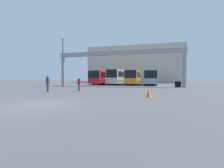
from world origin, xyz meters
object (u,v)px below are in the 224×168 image
bus_slot_3 (151,77)px  tire_stack (178,84)px  pedestrian_mid_left (48,83)px  traffic_cone (149,93)px  lamp_post (63,60)px  bus_slot_0 (103,77)px  bus_slot_1 (117,76)px  pedestrian_near_left (79,84)px  bus_slot_2 (134,77)px

bus_slot_3 → tire_stack: size_ratio=11.22×
pedestrian_mid_left → traffic_cone: size_ratio=3.02×
lamp_post → pedestrian_mid_left: bearing=-67.6°
pedestrian_mid_left → lamp_post: lamp_post is taller
bus_slot_0 → pedestrian_mid_left: (0.83, -21.22, -0.85)m
traffic_cone → bus_slot_0: bearing=116.5°
bus_slot_1 → pedestrian_mid_left: bearing=-98.2°
bus_slot_0 → bus_slot_3: (11.39, -0.21, -0.03)m
pedestrian_near_left → lamp_post: size_ratio=0.19×
bus_slot_1 → pedestrian_mid_left: size_ratio=6.19×
bus_slot_1 → pedestrian_mid_left: 20.83m
pedestrian_mid_left → tire_stack: bearing=-110.0°
pedestrian_mid_left → lamp_post: size_ratio=0.21×
pedestrian_mid_left → traffic_cone: 10.78m
traffic_cone → bus_slot_2: bearing=99.9°
bus_slot_0 → traffic_cone: 25.72m
bus_slot_3 → pedestrian_mid_left: size_ratio=6.65×
bus_slot_3 → bus_slot_0: bearing=178.9°
bus_slot_2 → bus_slot_3: 3.85m
bus_slot_1 → bus_slot_3: size_ratio=0.93×
bus_slot_2 → pedestrian_mid_left: size_ratio=5.96×
pedestrian_mid_left → pedestrian_near_left: bearing=-122.9°
bus_slot_3 → traffic_cone: bearing=-89.9°
bus_slot_3 → pedestrian_near_left: 20.91m
traffic_cone → tire_stack: 15.57m
bus_slot_3 → pedestrian_near_left: bearing=-111.5°
bus_slot_0 → bus_slot_3: bearing=-1.1°
pedestrian_near_left → tire_stack: 16.78m
pedestrian_near_left → bus_slot_2: bearing=-43.8°
bus_slot_1 → bus_slot_3: bus_slot_1 is taller
pedestrian_near_left → lamp_post: 9.66m
pedestrian_mid_left → tire_stack: pedestrian_mid_left is taller
bus_slot_1 → traffic_cone: size_ratio=18.67×
bus_slot_2 → pedestrian_near_left: bearing=-101.6°
bus_slot_0 → lamp_post: lamp_post is taller
traffic_cone → lamp_post: (-13.92, 9.77, 4.22)m
bus_slot_0 → bus_slot_2: 7.64m
traffic_cone → lamp_post: lamp_post is taller
bus_slot_3 → lamp_post: lamp_post is taller
bus_slot_0 → pedestrian_near_left: 20.02m
bus_slot_0 → bus_slot_2: bus_slot_2 is taller
bus_slot_1 → pedestrian_mid_left: bus_slot_1 is taller
bus_slot_3 → pedestrian_near_left: size_ratio=7.25×
bus_slot_2 → lamp_post: 16.19m
traffic_cone → tire_stack: bearing=73.6°
pedestrian_near_left → tire_stack: bearing=-78.5°
pedestrian_near_left → traffic_cone: 8.42m
tire_stack → bus_slot_0: bearing=153.1°
bus_slot_0 → bus_slot_3: bus_slot_0 is taller
bus_slot_0 → traffic_cone: bearing=-63.5°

